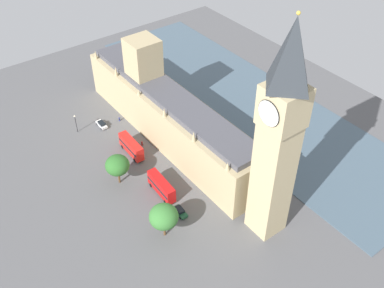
{
  "coord_description": "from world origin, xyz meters",
  "views": [
    {
      "loc": [
        57.21,
        90.1,
        87.1
      ],
      "look_at": [
        1.0,
        14.96,
        8.61
      ],
      "focal_mm": 42.15,
      "sensor_mm": 36.0,
      "label": 1
    }
  ],
  "objects": [
    {
      "name": "car_dark_green_leading",
      "position": [
        13.83,
        27.07,
        0.89
      ],
      "size": [
        2.16,
        4.67,
        1.74
      ],
      "rotation": [
        0.0,
        0.0,
        -0.06
      ],
      "color": "#19472D",
      "rests_on": "ground"
    },
    {
      "name": "pedestrian_near_tower",
      "position": [
        7.13,
        -1.83,
        0.74
      ],
      "size": [
        0.65,
        0.69,
        1.64
      ],
      "rotation": [
        0.0,
        0.0,
        0.64
      ],
      "color": "maroon",
      "rests_on": "ground"
    },
    {
      "name": "street_lamp_opposite_hall",
      "position": [
        19.8,
        -19.46,
        4.37
      ],
      "size": [
        0.56,
        0.56,
        6.25
      ],
      "color": "black",
      "rests_on": "ground"
    },
    {
      "name": "river_thames",
      "position": [
        -32.91,
        0.0,
        0.12
      ],
      "size": [
        37.83,
        129.08,
        0.25
      ],
      "primitive_type": "cube",
      "color": "#475B6B",
      "rests_on": "ground"
    },
    {
      "name": "car_white_corner",
      "position": [
        12.49,
        -17.29,
        0.89
      ],
      "size": [
        2.03,
        4.78,
        1.74
      ],
      "rotation": [
        0.0,
        0.0,
        3.12
      ],
      "color": "silver",
      "rests_on": "ground"
    },
    {
      "name": "double_decker_bus_kerbside",
      "position": [
        11.5,
        -0.49,
        2.63
      ],
      "size": [
        2.87,
        10.56,
        4.75
      ],
      "rotation": [
        0.0,
        0.0,
        -0.03
      ],
      "color": "red",
      "rests_on": "ground"
    },
    {
      "name": "double_decker_bus_under_trees",
      "position": [
        13.53,
        18.27,
        2.63
      ],
      "size": [
        3.06,
        10.61,
        4.75
      ],
      "rotation": [
        0.0,
        0.0,
        -0.05
      ],
      "color": "red",
      "rests_on": "ground"
    },
    {
      "name": "clock_tower",
      "position": [
        -0.71,
        42.73,
        28.81
      ],
      "size": [
        8.18,
        8.18,
        55.68
      ],
      "color": "tan",
      "rests_on": "ground"
    },
    {
      "name": "pedestrian_trailing",
      "position": [
        6.52,
        -16.61,
        0.69
      ],
      "size": [
        0.61,
        0.65,
        1.54
      ],
      "rotation": [
        0.0,
        0.0,
        5.65
      ],
      "color": "navy",
      "rests_on": "ground"
    },
    {
      "name": "plane_tree_by_river_gate",
      "position": [
        20.43,
        7.88,
        6.24
      ],
      "size": [
        6.51,
        6.51,
        9.03
      ],
      "color": "brown",
      "rests_on": "ground"
    },
    {
      "name": "plane_tree_midblock",
      "position": [
        20.71,
        30.25,
        6.56
      ],
      "size": [
        7.0,
        7.0,
        9.56
      ],
      "color": "brown",
      "rests_on": "ground"
    },
    {
      "name": "ground_plane",
      "position": [
        0.0,
        0.0,
        0.0
      ],
      "size": [
        143.42,
        143.42,
        0.0
      ],
      "primitive_type": "plane",
      "color": "#565659"
    },
    {
      "name": "parliament_building",
      "position": [
        -1.99,
        -1.62,
        8.51
      ],
      "size": [
        13.22,
        73.42,
        27.35
      ],
      "color": "tan",
      "rests_on": "ground"
    }
  ]
}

